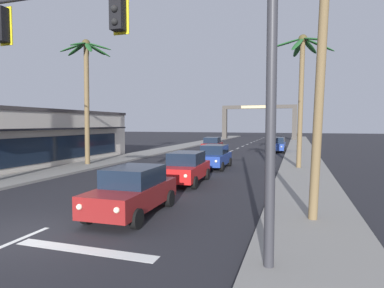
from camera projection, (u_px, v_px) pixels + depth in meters
The scene contains 14 objects.
ground_plane at pixel (33, 234), 9.55m from camera, with size 220.00×220.00×0.00m, color #232328.
sidewalk_right at pixel (303, 163), 26.18m from camera, with size 3.20×110.00×0.14m, color gray.
sidewalk_left at pixel (129, 157), 30.94m from camera, with size 3.20×110.00×0.14m, color gray.
lane_markings at pixel (215, 160), 28.80m from camera, with size 4.28×89.81×0.01m.
traffic_signal_mast at pixel (125, 39), 7.78m from camera, with size 11.24×0.41×7.46m.
sedan_lead_at_stop_bar at pixel (133, 190), 11.56m from camera, with size 2.00×4.47×1.68m.
sedan_third_in_queue at pixel (186, 167), 17.61m from camera, with size 2.11×4.51×1.68m.
sedan_fifth_in_queue at pixel (214, 156), 23.59m from camera, with size 1.99×4.47×1.68m.
sedan_oncoming_far at pixel (212, 144), 37.06m from camera, with size 2.15×4.53×1.68m.
sedan_parked_nearest_kerb at pixel (277, 145), 36.91m from camera, with size 1.96×4.46×1.68m.
palm_left_second at pixel (87, 78), 24.63m from camera, with size 3.84×3.91×9.53m.
palm_right_second at pixel (302, 75), 22.54m from camera, with size 4.34×4.11×9.33m.
storefront_strip_left at pixel (23, 138), 24.75m from camera, with size 7.14×20.34×4.30m.
town_gateway_arch at pixel (259, 117), 64.95m from camera, with size 14.64×0.90×6.89m.
Camera 1 is at (7.29, -7.50, 3.22)m, focal length 30.55 mm.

